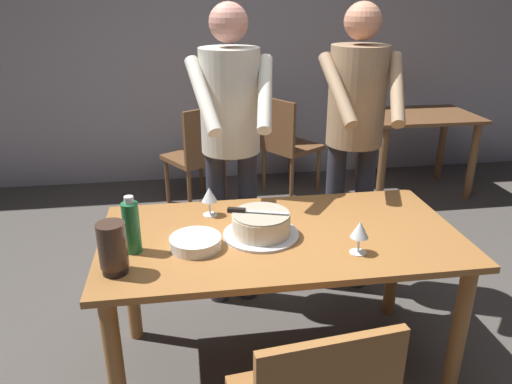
% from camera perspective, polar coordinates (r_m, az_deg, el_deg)
% --- Properties ---
extents(ground_plane, '(14.00, 14.00, 0.00)m').
position_cam_1_polar(ground_plane, '(2.64, 2.61, -19.46)').
color(ground_plane, '#4C4742').
extents(back_wall, '(10.00, 0.12, 2.70)m').
position_cam_1_polar(back_wall, '(4.83, -3.90, 17.32)').
color(back_wall, '#ADA8B2').
rests_on(back_wall, ground_plane).
extents(main_dining_table, '(1.61, 0.84, 0.75)m').
position_cam_1_polar(main_dining_table, '(2.27, 2.89, -7.35)').
color(main_dining_table, '#9E6633').
rests_on(main_dining_table, ground_plane).
extents(cake_on_platter, '(0.34, 0.34, 0.11)m').
position_cam_1_polar(cake_on_platter, '(2.17, 0.59, -3.89)').
color(cake_on_platter, silver).
rests_on(cake_on_platter, main_dining_table).
extents(cake_knife, '(0.26, 0.10, 0.02)m').
position_cam_1_polar(cake_knife, '(2.16, -1.29, -2.22)').
color(cake_knife, silver).
rests_on(cake_knife, cake_on_platter).
extents(plate_stack, '(0.22, 0.22, 0.05)m').
position_cam_1_polar(plate_stack, '(2.10, -7.07, -5.86)').
color(plate_stack, white).
rests_on(plate_stack, main_dining_table).
extents(wine_glass_near, '(0.08, 0.08, 0.14)m').
position_cam_1_polar(wine_glass_near, '(2.05, 12.00, -4.43)').
color(wine_glass_near, silver).
rests_on(wine_glass_near, main_dining_table).
extents(wine_glass_far, '(0.08, 0.08, 0.14)m').
position_cam_1_polar(wine_glass_far, '(2.36, -5.46, -0.41)').
color(wine_glass_far, silver).
rests_on(wine_glass_far, main_dining_table).
extents(water_bottle, '(0.07, 0.07, 0.25)m').
position_cam_1_polar(water_bottle, '(2.08, -14.31, -3.94)').
color(water_bottle, '#1E6B38').
rests_on(water_bottle, main_dining_table).
extents(hurricane_lamp, '(0.11, 0.11, 0.21)m').
position_cam_1_polar(hurricane_lamp, '(1.95, -16.37, -6.28)').
color(hurricane_lamp, black).
rests_on(hurricane_lamp, main_dining_table).
extents(person_cutting_cake, '(0.47, 0.56, 1.72)m').
position_cam_1_polar(person_cutting_cake, '(2.66, -2.95, 7.35)').
color(person_cutting_cake, '#2D2D38').
rests_on(person_cutting_cake, ground_plane).
extents(person_standing_beside, '(0.47, 0.56, 1.72)m').
position_cam_1_polar(person_standing_beside, '(2.85, 11.51, 7.91)').
color(person_standing_beside, '#2D2D38').
rests_on(person_standing_beside, ground_plane).
extents(background_table, '(1.00, 0.70, 0.74)m').
position_cam_1_polar(background_table, '(4.76, 18.26, 6.73)').
color(background_table, brown).
rests_on(background_table, ground_plane).
extents(background_chair_0, '(0.61, 0.61, 0.90)m').
position_cam_1_polar(background_chair_0, '(4.51, 3.53, 5.85)').
color(background_chair_0, brown).
rests_on(background_chair_0, ground_plane).
extents(background_chair_1, '(0.61, 0.61, 0.90)m').
position_cam_1_polar(background_chair_1, '(4.20, -6.64, 4.53)').
color(background_chair_1, brown).
rests_on(background_chair_1, ground_plane).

